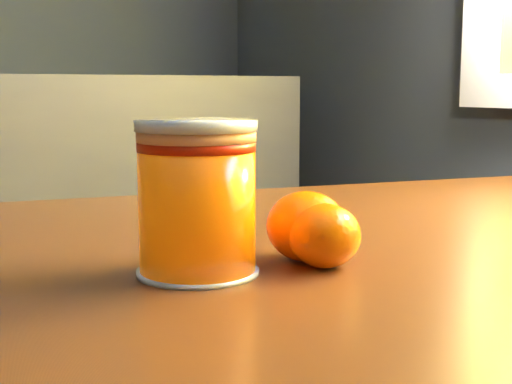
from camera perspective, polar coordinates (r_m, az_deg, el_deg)
table at (r=0.65m, az=4.49°, el=-12.59°), size 1.10×0.86×0.74m
juice_glass at (r=0.52m, az=-4.73°, el=-0.56°), size 0.09×0.09×0.11m
orange_front at (r=0.56m, az=4.04°, el=-2.74°), size 0.08×0.08×0.06m
orange_back at (r=0.55m, az=5.50°, el=-3.49°), size 0.07×0.07×0.05m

